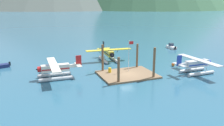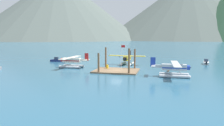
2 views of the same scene
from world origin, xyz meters
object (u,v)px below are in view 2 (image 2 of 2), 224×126
object	(u,v)px
boat_navy_open_west	(57,60)
boat_white_open_east	(206,62)
mooring_buoy	(168,70)
seaplane_yellow_bow_centre	(127,59)
flagpole	(122,54)
fuel_drum	(107,67)
seaplane_cream_port_fwd	(72,62)
seaplane_silver_stbd_aft	(174,69)

from	to	relation	value
boat_navy_open_west	boat_white_open_east	xyz separation A→B (m)	(45.45, 4.99, 0.00)
mooring_buoy	seaplane_yellow_bow_centre	bearing A→B (deg)	140.37
flagpole	mooring_buoy	xyz separation A→B (m)	(10.68, 0.96, -3.64)
fuel_drum	boat_white_open_east	size ratio (longest dim) A/B	0.18
seaplane_cream_port_fwd	seaplane_silver_stbd_aft	size ratio (longest dim) A/B	1.00
seaplane_silver_stbd_aft	mooring_buoy	bearing A→B (deg)	99.53
seaplane_yellow_bow_centre	seaplane_silver_stbd_aft	world-z (taller)	same
fuel_drum	mooring_buoy	size ratio (longest dim) A/B	1.25
flagpole	fuel_drum	distance (m)	4.96
flagpole	seaplane_yellow_bow_centre	distance (m)	10.46
mooring_buoy	boat_white_open_east	bearing A→B (deg)	56.09
fuel_drum	seaplane_yellow_bow_centre	distance (m)	10.12
seaplane_cream_port_fwd	seaplane_silver_stbd_aft	bearing A→B (deg)	-14.47
flagpole	seaplane_cream_port_fwd	bearing A→B (deg)	173.52
seaplane_silver_stbd_aft	boat_navy_open_west	size ratio (longest dim) A/B	2.18
boat_navy_open_west	fuel_drum	bearing A→B (deg)	-30.49
seaplane_cream_port_fwd	boat_white_open_east	xyz separation A→B (m)	(35.28, 15.87, -1.09)
fuel_drum	boat_navy_open_west	size ratio (longest dim) A/B	0.18
seaplane_cream_port_fwd	seaplane_yellow_bow_centre	size ratio (longest dim) A/B	1.00
fuel_drum	seaplane_cream_port_fwd	bearing A→B (deg)	174.72
fuel_drum	seaplane_yellow_bow_centre	size ratio (longest dim) A/B	0.08
mooring_buoy	seaplane_silver_stbd_aft	size ratio (longest dim) A/B	0.07
fuel_drum	seaplane_silver_stbd_aft	bearing A→B (deg)	-20.01
seaplane_silver_stbd_aft	boat_white_open_east	distance (m)	24.56
seaplane_cream_port_fwd	boat_navy_open_west	world-z (taller)	seaplane_cream_port_fwd
seaplane_yellow_bow_centre	flagpole	bearing A→B (deg)	-87.52
flagpole	seaplane_silver_stbd_aft	distance (m)	12.91
flagpole	fuel_drum	bearing A→B (deg)	170.35
mooring_buoy	seaplane_cream_port_fwd	size ratio (longest dim) A/B	0.07
mooring_buoy	seaplane_cream_port_fwd	world-z (taller)	seaplane_cream_port_fwd
fuel_drum	seaplane_cream_port_fwd	size ratio (longest dim) A/B	0.08
fuel_drum	boat_white_open_east	distance (m)	30.47
boat_navy_open_west	mooring_buoy	bearing A→B (deg)	-18.42
fuel_drum	seaplane_cream_port_fwd	distance (m)	9.93
boat_navy_open_west	seaplane_yellow_bow_centre	bearing A→B (deg)	-5.52
seaplane_cream_port_fwd	seaplane_yellow_bow_centre	xyz separation A→B (m)	(13.11, 8.63, 0.00)
flagpole	boat_white_open_east	world-z (taller)	flagpole
boat_white_open_east	mooring_buoy	bearing A→B (deg)	-123.91
seaplane_silver_stbd_aft	boat_navy_open_west	bearing A→B (deg)	153.84
seaplane_silver_stbd_aft	boat_navy_open_west	xyz separation A→B (m)	(-35.39, 17.39, -1.09)
mooring_buoy	flagpole	bearing A→B (deg)	-174.84
flagpole	boat_white_open_east	distance (m)	28.07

